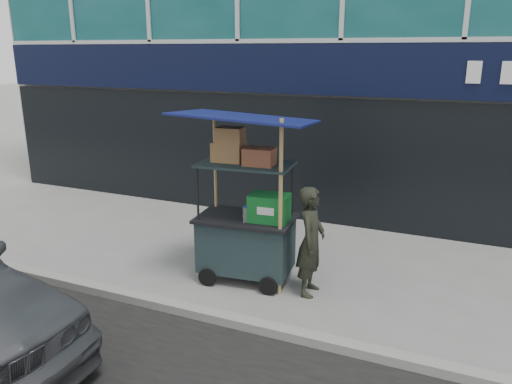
% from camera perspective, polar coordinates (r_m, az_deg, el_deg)
% --- Properties ---
extents(ground, '(80.00, 80.00, 0.00)m').
position_cam_1_polar(ground, '(6.42, -0.60, -14.39)').
color(ground, slate).
rests_on(ground, ground).
extents(curb, '(80.00, 0.18, 0.12)m').
position_cam_1_polar(curb, '(6.24, -1.37, -14.76)').
color(curb, gray).
rests_on(curb, ground).
extents(vendor_cart, '(1.95, 1.46, 2.47)m').
position_cam_1_polar(vendor_cart, '(7.12, -1.02, -3.56)').
color(vendor_cart, black).
rests_on(vendor_cart, ground).
extents(vendor_man, '(0.39, 0.57, 1.52)m').
position_cam_1_polar(vendor_man, '(6.79, 6.31, -5.62)').
color(vendor_man, black).
rests_on(vendor_man, ground).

